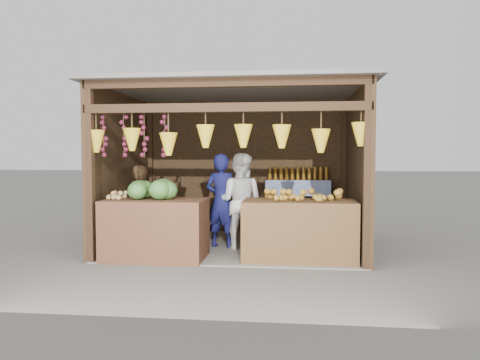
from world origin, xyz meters
name	(u,v)px	position (x,y,z in m)	size (l,w,h in m)	color
ground	(236,246)	(0.00, 0.00, 0.00)	(80.00, 80.00, 0.00)	#514F49
stall_structure	(234,148)	(-0.03, -0.04, 1.67)	(4.30, 3.30, 2.66)	slate
back_shelf	(298,190)	(1.05, 1.28, 0.87)	(1.25, 0.32, 1.32)	#382314
counter_left	(156,229)	(-1.08, -1.11, 0.45)	(1.48, 0.85, 0.89)	#462717
counter_right	(299,230)	(1.04, -0.96, 0.44)	(1.63, 0.85, 0.89)	#50331A
stool	(141,235)	(-1.68, 0.04, 0.16)	(0.35, 0.35, 0.32)	black
man_standing	(222,201)	(-0.22, -0.19, 0.79)	(0.57, 0.38, 1.57)	#121446
woman_standing	(240,201)	(0.09, -0.22, 0.79)	(0.77, 0.60, 1.58)	white
vendor_seated	(141,195)	(-1.68, 0.04, 0.86)	(0.52, 0.34, 1.06)	#533921
melon_pile	(154,188)	(-1.11, -1.08, 1.05)	(1.00, 0.50, 0.32)	#1B5416
tanfruit_pile	(116,195)	(-1.67, -1.15, 0.96)	(0.34, 0.40, 0.13)	#A27A4B
mango_pile	(301,193)	(1.07, -0.94, 1.00)	(1.40, 0.64, 0.22)	#BF5019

